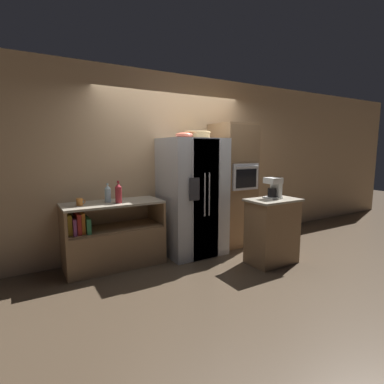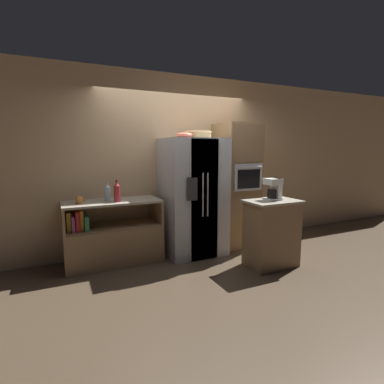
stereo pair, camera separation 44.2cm
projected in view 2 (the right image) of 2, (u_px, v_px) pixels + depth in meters
ground_plane at (187, 254)px, 4.68m from camera, size 20.00×20.00×0.00m
wall_back at (175, 163)px, 4.89m from camera, size 12.00×0.06×2.80m
counter_left at (112, 240)px, 4.29m from camera, size 1.34×0.59×0.91m
refrigerator at (193, 197)px, 4.64m from camera, size 0.90×0.81×1.79m
wall_oven at (236, 185)px, 5.03m from camera, size 0.62×0.71×2.04m
island_counter at (272, 233)px, 4.17m from camera, size 0.74×0.48×0.93m
wicker_basket at (199, 135)px, 4.60m from camera, size 0.41×0.41×0.11m
fruit_bowl at (184, 135)px, 4.42m from camera, size 0.26×0.26×0.08m
bottle_tall at (117, 192)px, 4.12m from camera, size 0.09×0.09×0.31m
bottle_short at (108, 192)px, 4.21m from camera, size 0.08×0.08×0.26m
mug at (79, 200)px, 3.99m from camera, size 0.11×0.08×0.10m
coffee_maker at (274, 188)px, 4.14m from camera, size 0.20×0.20×0.30m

